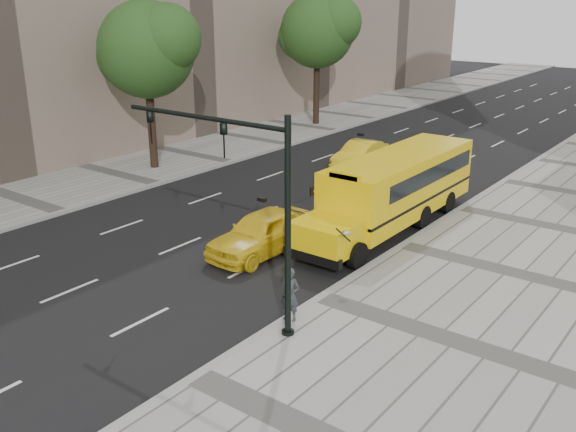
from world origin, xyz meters
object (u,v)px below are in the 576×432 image
Objects in this scene: tree_c at (318,30)px; taxi_near at (262,233)px; school_bus at (397,185)px; taxi_far at (360,154)px; traffic_signal at (247,192)px; tree_b at (147,49)px; pedestrian at (290,295)px.

taxi_near is (12.40, -21.55, -6.00)m from tree_c.
school_bus is at bearing -46.65° from tree_c.
taxi_far is 0.68× the size of traffic_signal.
tree_b is at bearing 157.50° from taxi_near.
tree_c is 30.47m from traffic_signal.
pedestrian is at bearing 36.10° from traffic_signal.
school_bus is 7.09× the size of pedestrian.
pedestrian is (1.65, -9.56, -0.80)m from school_bus.
school_bus is 9.73m from pedestrian.
school_bus is 10.54m from traffic_signal.
school_bus is at bearing 93.86° from traffic_signal.
pedestrian is at bearing -39.91° from taxi_near.
tree_b is at bearing -90.01° from tree_c.
school_bus is at bearing 86.73° from pedestrian.
taxi_far is at bearing 111.28° from traffic_signal.
taxi_far is 19.27m from traffic_signal.
traffic_signal is at bearing -59.09° from tree_c.
traffic_signal is (3.19, -4.49, 3.27)m from taxi_near.
tree_c is 1.47× the size of traffic_signal.
tree_c reaches higher than traffic_signal.
taxi_near reaches higher than taxi_far.
taxi_near is 13.70m from taxi_far.
taxi_near is (-2.50, -5.77, -0.94)m from school_bus.
traffic_signal reaches higher than pedestrian.
traffic_signal is (15.60, -10.27, -2.45)m from tree_b.
tree_b reaches higher than pedestrian.
traffic_signal is (15.59, -26.04, -2.73)m from tree_c.
taxi_far is (-3.69, 13.19, -0.11)m from taxi_near.
tree_b is 12.83m from taxi_far.
tree_c is at bearing 132.98° from taxi_far.
school_bus is at bearing 69.07° from taxi_near.
tree_b is at bearing 136.90° from pedestrian.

